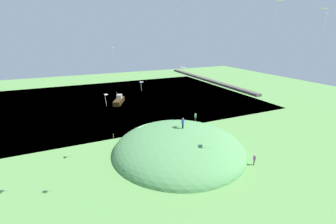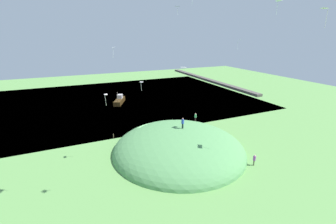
# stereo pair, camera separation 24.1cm
# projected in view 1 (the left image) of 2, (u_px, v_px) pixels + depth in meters

# --- Properties ---
(ground_plane) EXTENTS (160.00, 160.00, 0.00)m
(ground_plane) POSITION_uv_depth(u_px,v_px,m) (145.00, 138.00, 42.60)
(ground_plane) COLOR #5F944B
(lake_water) EXTENTS (54.02, 80.00, 0.40)m
(lake_water) POSITION_uv_depth(u_px,v_px,m) (113.00, 101.00, 67.72)
(lake_water) COLOR #325369
(lake_water) RESTS_ON ground_plane
(grass_hill) EXTENTS (22.08, 21.70, 7.21)m
(grass_hill) POSITION_uv_depth(u_px,v_px,m) (179.00, 150.00, 37.99)
(grass_hill) COLOR #569254
(grass_hill) RESTS_ON ground_plane
(bridge_deck_far) EXTENTS (48.62, 1.80, 0.70)m
(bridge_deck_far) POSITION_uv_depth(u_px,v_px,m) (206.00, 80.00, 79.31)
(bridge_deck_far) COLOR #514C47
(boat_on_lake) EXTENTS (6.72, 4.50, 3.58)m
(boat_on_lake) POSITION_uv_depth(u_px,v_px,m) (119.00, 101.00, 64.10)
(boat_on_lake) COLOR #3A280F
(boat_on_lake) RESTS_ON lake_water
(person_walking_path) EXTENTS (0.51, 0.51, 1.84)m
(person_walking_path) POSITION_uv_depth(u_px,v_px,m) (183.00, 122.00, 37.35)
(person_walking_path) COLOR black
(person_walking_path) RESTS_ON grass_hill
(person_watching_kites) EXTENTS (0.53, 0.53, 1.77)m
(person_watching_kites) POSITION_uv_depth(u_px,v_px,m) (255.00, 158.00, 33.36)
(person_watching_kites) COLOR brown
(person_watching_kites) RESTS_ON ground_plane
(person_with_child) EXTENTS (0.45, 0.45, 1.63)m
(person_with_child) POSITION_uv_depth(u_px,v_px,m) (195.00, 116.00, 44.21)
(person_with_child) COLOR black
(person_with_child) RESTS_ON grass_hill
(kite_2) EXTENTS (0.93, 0.74, 2.07)m
(kite_2) POSITION_uv_depth(u_px,v_px,m) (113.00, 48.00, 42.91)
(kite_2) COLOR white
(kite_3) EXTENTS (1.02, 1.19, 1.82)m
(kite_3) POSITION_uv_depth(u_px,v_px,m) (278.00, 1.00, 31.09)
(kite_3) COLOR white
(kite_4) EXTENTS (0.93, 1.07, 1.61)m
(kite_4) POSITION_uv_depth(u_px,v_px,m) (177.00, 7.00, 45.00)
(kite_4) COLOR white
(kite_5) EXTENTS (1.39, 1.39, 2.16)m
(kite_5) POSITION_uv_depth(u_px,v_px,m) (183.00, 68.00, 48.96)
(kite_5) COLOR white
(kite_6) EXTENTS (0.83, 0.78, 1.97)m
(kite_6) POSITION_uv_depth(u_px,v_px,m) (239.00, 41.00, 38.94)
(kite_6) COLOR white
(kite_7) EXTENTS (0.76, 0.73, 1.49)m
(kite_7) POSITION_uv_depth(u_px,v_px,m) (141.00, 83.00, 38.96)
(kite_7) COLOR white
(kite_9) EXTENTS (0.65, 0.48, 1.80)m
(kite_9) POSITION_uv_depth(u_px,v_px,m) (106.00, 96.00, 32.00)
(kite_9) COLOR white
(kite_10) EXTENTS (1.07, 0.95, 2.19)m
(kite_10) POSITION_uv_depth(u_px,v_px,m) (325.00, 10.00, 25.82)
(kite_10) COLOR white
(mooring_post) EXTENTS (0.14, 0.14, 0.84)m
(mooring_post) POSITION_uv_depth(u_px,v_px,m) (113.00, 136.00, 42.37)
(mooring_post) COLOR #4F3F2D
(mooring_post) RESTS_ON ground_plane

